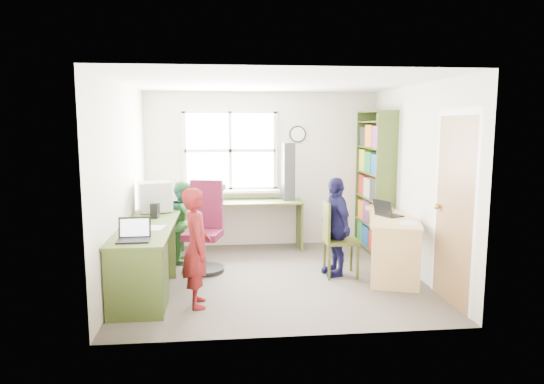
% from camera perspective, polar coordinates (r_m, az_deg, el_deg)
% --- Properties ---
extents(room, '(3.64, 3.44, 2.44)m').
position_cam_1_polar(room, '(6.01, 0.25, 1.38)').
color(room, '#474038').
rests_on(room, ground).
extents(l_desk, '(2.38, 2.95, 0.75)m').
position_cam_1_polar(l_desk, '(5.78, -12.53, -6.78)').
color(l_desk, '#435522').
rests_on(l_desk, ground).
extents(right_desk, '(0.96, 1.40, 0.74)m').
position_cam_1_polar(right_desk, '(6.32, 14.21, -4.79)').
color(right_desk, tan).
rests_on(right_desk, ground).
extents(bookshelf, '(0.30, 1.02, 2.10)m').
position_cam_1_polar(bookshelf, '(7.44, 11.99, 0.83)').
color(bookshelf, '#435522').
rests_on(bookshelf, ground).
extents(swivel_chair, '(0.67, 0.67, 1.17)m').
position_cam_1_polar(swivel_chair, '(6.42, -7.96, -4.72)').
color(swivel_chair, black).
rests_on(swivel_chair, ground).
extents(wooden_chair, '(0.43, 0.43, 0.95)m').
position_cam_1_polar(wooden_chair, '(6.16, 7.47, -5.15)').
color(wooden_chair, '#3F4517').
rests_on(wooden_chair, ground).
extents(crt_monitor, '(0.49, 0.46, 0.40)m').
position_cam_1_polar(crt_monitor, '(6.61, -13.59, -0.54)').
color(crt_monitor, '#B0B0B4').
rests_on(crt_monitor, l_desk).
extents(laptop_left, '(0.33, 0.28, 0.22)m').
position_cam_1_polar(laptop_left, '(5.10, -15.92, -4.89)').
color(laptop_left, black).
rests_on(laptop_left, l_desk).
extents(laptop_right, '(0.37, 0.40, 0.22)m').
position_cam_1_polar(laptop_right, '(6.37, 13.33, -2.33)').
color(laptop_right, black).
rests_on(laptop_right, right_desk).
extents(speaker_a, '(0.11, 0.11, 0.19)m').
position_cam_1_polar(speaker_a, '(6.19, -13.60, -2.15)').
color(speaker_a, black).
rests_on(speaker_a, l_desk).
extents(speaker_b, '(0.10, 0.10, 0.18)m').
position_cam_1_polar(speaker_b, '(6.80, -13.03, -1.24)').
color(speaker_b, black).
rests_on(speaker_b, l_desk).
extents(cd_tower, '(0.20, 0.19, 0.87)m').
position_cam_1_polar(cd_tower, '(7.37, 1.91, 2.39)').
color(cd_tower, black).
rests_on(cd_tower, l_desk).
extents(game_box, '(0.33, 0.33, 0.06)m').
position_cam_1_polar(game_box, '(6.74, 12.49, -1.94)').
color(game_box, red).
rests_on(game_box, right_desk).
extents(paper_a, '(0.23, 0.30, 0.00)m').
position_cam_1_polar(paper_a, '(5.63, -13.59, -4.12)').
color(paper_a, silver).
rests_on(paper_a, l_desk).
extents(paper_b, '(0.29, 0.33, 0.00)m').
position_cam_1_polar(paper_b, '(6.00, 15.79, -3.53)').
color(paper_b, silver).
rests_on(paper_b, right_desk).
extents(potted_plant, '(0.16, 0.13, 0.28)m').
position_cam_1_polar(potted_plant, '(7.30, -5.98, -0.06)').
color(potted_plant, '#2A6B36').
rests_on(potted_plant, l_desk).
extents(person_red, '(0.36, 0.49, 1.26)m').
position_cam_1_polar(person_red, '(5.16, -8.87, -6.46)').
color(person_red, maroon).
rests_on(person_red, ground).
extents(person_green, '(0.48, 0.59, 1.13)m').
position_cam_1_polar(person_green, '(6.87, -10.26, -3.39)').
color(person_green, '#31712D').
rests_on(person_green, ground).
extents(person_navy, '(0.43, 0.78, 1.25)m').
position_cam_1_polar(person_navy, '(6.20, 7.46, -4.03)').
color(person_navy, '#15143F').
rests_on(person_navy, ground).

